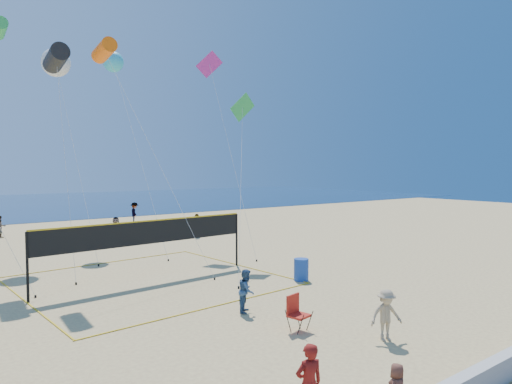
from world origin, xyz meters
TOP-DOWN VIEW (x-y plane):
  - ground at (0.00, 0.00)m, footprint 120.00×120.00m
  - woman at (-2.00, -1.63)m, footprint 0.65×0.50m
  - bystander_a at (1.10, 4.76)m, footprint 0.91×0.90m
  - bystander_b at (2.78, 0.20)m, footprint 1.10×0.89m
  - far_person_1 at (3.03, 22.92)m, footprint 1.55×1.10m
  - far_person_2 at (8.25, 20.85)m, footprint 0.41×0.62m
  - far_person_3 at (-3.20, 28.85)m, footprint 0.90×0.78m
  - far_person_4 at (7.70, 31.18)m, footprint 1.21×1.42m
  - camp_chair at (1.25, 2.36)m, footprint 0.69×0.81m
  - trash_barrel at (5.61, 6.89)m, footprint 0.67×0.67m
  - volleyball_net at (0.18, 10.83)m, footprint 10.78×10.64m
  - kite_1 at (-2.41, 15.34)m, footprint 0.94×4.34m
  - kite_2 at (-0.95, 12.84)m, footprint 3.97×4.42m
  - kite_4 at (6.62, 12.84)m, footprint 5.15×5.93m
  - kite_5 at (7.51, 17.53)m, footprint 1.94×6.99m
  - kite_6 at (-1.25, 20.27)m, footprint 1.88×6.06m
  - kite_7 at (2.73, 22.04)m, footprint 1.69×8.65m

SIDE VIEW (x-z plane):
  - ground at x=0.00m, z-range 0.00..0.00m
  - trash_barrel at x=5.61m, z-range 0.00..0.97m
  - camp_chair at x=1.25m, z-range 0.01..1.23m
  - bystander_a at x=1.10m, z-range 0.00..1.48m
  - bystander_b at x=2.78m, z-range 0.00..1.49m
  - far_person_3 at x=-3.20m, z-range 0.00..1.59m
  - woman at x=-2.00m, z-range 0.00..1.61m
  - far_person_1 at x=3.03m, z-range 0.00..1.61m
  - far_person_2 at x=8.25m, z-range 0.00..1.68m
  - far_person_4 at x=7.70m, z-range 0.00..1.91m
  - volleyball_net at x=0.18m, z-range 0.52..3.22m
  - kite_4 at x=6.62m, z-range 3.30..12.52m
  - kite_1 at x=-2.41m, z-range 4.80..15.55m
  - kite_2 at x=-0.95m, z-range 4.88..15.59m
  - kite_5 at x=7.51m, z-range 4.74..17.31m
  - kite_6 at x=-1.25m, z-range 5.11..16.94m
  - kite_7 at x=2.73m, z-range 5.63..18.25m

